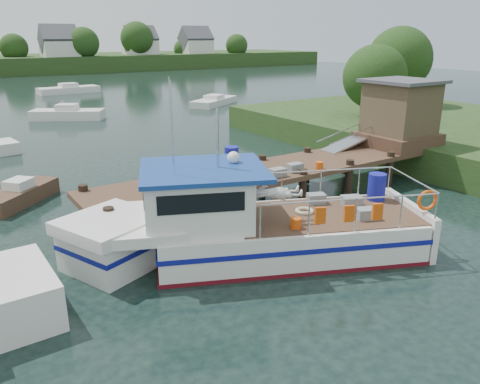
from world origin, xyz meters
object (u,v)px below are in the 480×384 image
dock (362,133)px  moored_rowboat (20,194)px  lobster_boat (244,227)px  moored_b (68,114)px  moored_far (69,90)px  moored_c (214,101)px

dock → moored_rowboat: bearing=158.1°
lobster_boat → moored_rowboat: size_ratio=3.22×
dock → moored_rowboat: dock is taller
dock → moored_rowboat: (-13.42, 5.41, -1.87)m
moored_b → dock: bearing=-77.8°
dock → moored_far: bearing=92.4°
lobster_boat → moored_b: bearing=109.4°
moored_rowboat → moored_c: moored_rowboat is taller
dock → moored_b: (-6.67, 24.67, -1.78)m
dock → moored_c: dock is taller
moored_b → lobster_boat: bearing=-97.0°
dock → moored_b: dock is taller
moored_far → moored_b: bearing=-123.4°
moored_far → moored_b: size_ratio=1.21×
lobster_boat → moored_rowboat: 10.08m
dock → moored_far: size_ratio=2.39×
dock → moored_c: 26.56m
dock → moored_c: size_ratio=2.62×
moored_c → lobster_boat: bearing=-141.8°
moored_far → moored_b: (-4.88, -18.65, 0.03)m
dock → lobster_boat: 9.42m
dock → moored_b: 25.61m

